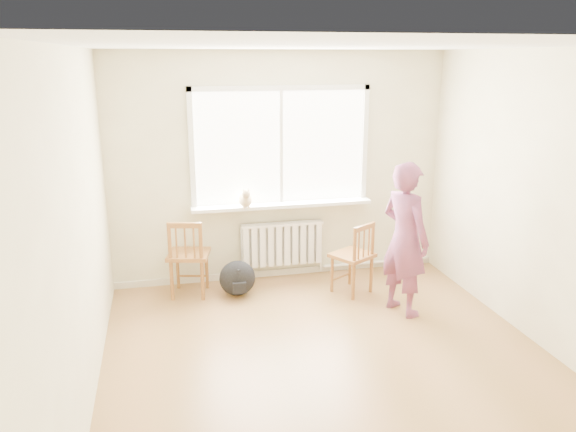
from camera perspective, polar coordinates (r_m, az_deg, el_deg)
floor at (r=5.09m, az=4.80°, el=-15.15°), size 4.50×4.50×0.00m
ceiling at (r=4.37m, az=5.65°, el=16.85°), size 4.50×4.50×0.00m
back_wall at (r=6.66m, az=-0.79°, el=4.89°), size 4.00×0.01×2.70m
window at (r=6.59m, az=-0.75°, el=7.51°), size 2.12×0.05×1.42m
windowsill at (r=6.65m, az=-0.57°, el=1.16°), size 2.15×0.22×0.04m
radiator at (r=6.81m, az=-0.60°, el=-2.80°), size 1.00×0.12×0.55m
heating_pipe at (r=7.31m, az=9.00°, el=-4.65°), size 1.40×0.04×0.04m
baseboard at (r=7.02m, az=-0.72°, el=-5.69°), size 4.00×0.03×0.08m
chair_left at (r=6.38m, az=-10.12°, el=-4.20°), size 0.53×0.51×0.90m
chair_right at (r=6.41m, az=6.86°, el=-4.26°), size 0.56×0.56×0.84m
person at (r=5.91m, az=11.80°, el=-2.30°), size 0.59×0.69×1.62m
cat at (r=6.46m, az=-4.35°, el=1.77°), size 0.17×0.37×0.25m
backpack at (r=6.42m, az=-5.17°, el=-6.31°), size 0.46×0.38×0.41m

